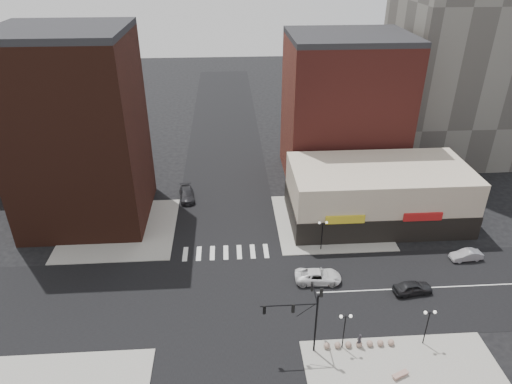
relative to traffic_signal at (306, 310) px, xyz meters
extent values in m
plane|color=black|center=(-7.24, 7.83, -4.96)|extent=(240.00, 240.00, 0.00)
cube|color=black|center=(-7.24, 7.83, -4.95)|extent=(200.00, 14.00, 0.02)
cube|color=black|center=(-7.24, 7.83, -4.95)|extent=(14.00, 200.00, 0.02)
cube|color=gray|center=(-21.74, 22.33, -4.90)|extent=(15.00, 15.00, 0.12)
cube|color=gray|center=(7.26, 22.33, -4.90)|extent=(15.00, 15.00, 0.12)
cube|color=#391A12|center=(-26.24, 26.33, 7.54)|extent=(16.00, 15.00, 25.00)
cube|color=#391A12|center=(-39.24, 41.83, 1.04)|extent=(20.00, 18.00, 12.00)
cube|color=maroon|center=(11.76, 37.33, 6.04)|extent=(18.00, 15.00, 22.00)
cube|color=#BDAC96|center=(13.76, 22.83, -0.96)|extent=(24.00, 12.00, 8.00)
cube|color=black|center=(13.76, 22.83, -3.26)|extent=(24.20, 12.20, 3.40)
cylinder|color=black|center=(0.96, -0.37, -1.46)|extent=(0.18, 0.18, 7.00)
cylinder|color=black|center=(-1.64, -0.37, 1.04)|extent=(5.20, 0.11, 0.11)
cylinder|color=black|center=(-0.04, -0.37, 0.34)|extent=(1.72, 0.06, 1.46)
cylinder|color=black|center=(0.96, 1.13, 1.04)|extent=(0.11, 3.00, 0.11)
cube|color=black|center=(-3.84, -0.37, 0.64)|extent=(0.28, 0.18, 0.95)
sphere|color=red|center=(-3.84, -0.37, 0.94)|extent=(0.16, 0.16, 0.16)
cube|color=black|center=(-1.24, -0.37, 0.64)|extent=(0.28, 0.18, 0.95)
sphere|color=red|center=(-1.24, -0.37, 0.94)|extent=(0.16, 0.16, 0.16)
cube|color=black|center=(0.96, 2.43, 0.64)|extent=(0.18, 0.28, 0.95)
sphere|color=red|center=(0.96, 2.43, 0.94)|extent=(0.16, 0.16, 0.16)
cube|color=black|center=(1.21, -0.37, 2.34)|extent=(0.28, 0.18, 0.95)
sphere|color=red|center=(1.21, -0.37, 2.64)|extent=(0.16, 0.16, 0.16)
cylinder|color=black|center=(3.76, -0.17, -2.84)|extent=(0.11, 0.11, 4.00)
cylinder|color=black|center=(3.76, -0.17, -0.94)|extent=(0.90, 0.06, 0.06)
sphere|color=white|center=(3.31, -0.17, -0.84)|extent=(0.32, 0.32, 0.32)
sphere|color=white|center=(4.21, -0.17, -0.84)|extent=(0.32, 0.32, 0.32)
cylinder|color=black|center=(11.76, -0.17, -2.84)|extent=(0.11, 0.11, 4.00)
cylinder|color=black|center=(11.76, -0.17, -0.94)|extent=(0.90, 0.06, 0.06)
sphere|color=white|center=(11.31, -0.17, -0.84)|extent=(0.32, 0.32, 0.32)
sphere|color=white|center=(12.21, -0.17, -0.84)|extent=(0.32, 0.32, 0.32)
cylinder|color=black|center=(4.76, 15.83, -2.84)|extent=(0.11, 0.11, 4.00)
cylinder|color=black|center=(4.76, 15.83, -0.94)|extent=(0.90, 0.06, 0.06)
sphere|color=white|center=(4.31, 15.83, -0.84)|extent=(0.32, 0.32, 0.32)
sphere|color=white|center=(5.21, 15.83, -0.84)|extent=(0.32, 0.32, 0.32)
sphere|color=gray|center=(2.26, -0.17, -4.53)|extent=(0.62, 0.62, 0.62)
sphere|color=gray|center=(3.31, -0.17, -4.53)|extent=(0.62, 0.62, 0.62)
sphere|color=gray|center=(4.36, -0.17, -4.53)|extent=(0.62, 0.62, 0.62)
sphere|color=gray|center=(5.41, -0.17, -4.53)|extent=(0.62, 0.62, 0.62)
sphere|color=gray|center=(6.46, -0.17, -4.53)|extent=(0.62, 0.62, 0.62)
sphere|color=gray|center=(7.51, -0.17, -4.53)|extent=(0.62, 0.62, 0.62)
sphere|color=gray|center=(8.56, -0.17, -4.53)|extent=(0.62, 0.62, 0.62)
imported|color=white|center=(3.25, 9.80, -4.22)|extent=(5.44, 2.74, 1.48)
imported|color=black|center=(13.42, 7.16, -4.22)|extent=(4.52, 2.24, 1.48)
imported|color=#A7A6AC|center=(22.23, 12.68, -4.32)|extent=(4.03, 1.73, 1.29)
imported|color=black|center=(-13.16, 30.22, -4.21)|extent=(2.81, 5.43, 1.51)
imported|color=#27252A|center=(5.39, -0.17, -4.06)|extent=(0.67, 0.56, 1.57)
cube|color=#A37E70|center=(8.20, -3.86, -4.71)|extent=(1.48, 0.92, 0.27)
cube|color=#A37E70|center=(8.20, -3.86, -4.52)|extent=(1.68, 1.07, 0.11)
camera|label=1|loc=(-6.58, -30.91, 29.55)|focal=32.00mm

